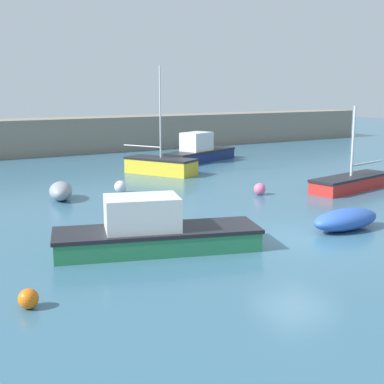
# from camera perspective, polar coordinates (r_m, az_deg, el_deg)

# --- Properties ---
(ground_plane) EXTENTS (120.00, 120.00, 0.20)m
(ground_plane) POSITION_cam_1_polar(r_m,az_deg,el_deg) (18.43, 11.04, -5.30)
(ground_plane) COLOR #38667F
(harbor_breakwater) EXTENTS (60.69, 3.08, 2.70)m
(harbor_breakwater) POSITION_cam_1_polar(r_m,az_deg,el_deg) (42.61, -14.33, 5.81)
(harbor_breakwater) COLOR gray
(harbor_breakwater) RESTS_ON ground_plane
(motorboat_grey_hull) EXTENTS (6.71, 3.77, 1.75)m
(motorboat_grey_hull) POSITION_cam_1_polar(r_m,az_deg,el_deg) (16.79, -4.24, -4.20)
(motorboat_grey_hull) COLOR #287A4C
(motorboat_grey_hull) RESTS_ON ground_plane
(dinghy_near_pier) EXTENTS (1.57, 2.21, 0.83)m
(dinghy_near_pier) POSITION_cam_1_polar(r_m,az_deg,el_deg) (24.98, -13.82, 0.11)
(dinghy_near_pier) COLOR gray
(dinghy_near_pier) RESTS_ON ground_plane
(sailboat_short_mast) EXTENTS (5.42, 2.37, 4.15)m
(sailboat_short_mast) POSITION_cam_1_polar(r_m,az_deg,el_deg) (27.82, 16.58, 1.01)
(sailboat_short_mast) COLOR red
(sailboat_short_mast) RESTS_ON ground_plane
(motorboat_with_cabin) EXTENTS (6.26, 3.87, 2.03)m
(motorboat_with_cabin) POSITION_cam_1_polar(r_m,az_deg,el_deg) (36.87, 0.77, 4.37)
(motorboat_with_cabin) COLOR navy
(motorboat_with_cabin) RESTS_ON ground_plane
(open_tender_yellow) EXTENTS (2.97, 1.31, 0.76)m
(open_tender_yellow) POSITION_cam_1_polar(r_m,az_deg,el_deg) (19.96, 16.07, -2.83)
(open_tender_yellow) COLOR #2D56B7
(open_tender_yellow) RESTS_ON ground_plane
(sailboat_tall_mast) EXTENTS (3.48, 4.65, 6.26)m
(sailboat_tall_mast) POSITION_cam_1_polar(r_m,az_deg,el_deg) (31.62, -3.35, 2.85)
(sailboat_tall_mast) COLOR yellow
(sailboat_tall_mast) RESTS_ON ground_plane
(mooring_buoy_pink) EXTENTS (0.57, 0.57, 0.57)m
(mooring_buoy_pink) POSITION_cam_1_polar(r_m,az_deg,el_deg) (25.61, 7.24, 0.32)
(mooring_buoy_pink) COLOR #EA668C
(mooring_buoy_pink) RESTS_ON ground_plane
(mooring_buoy_white) EXTENTS (0.59, 0.59, 0.59)m
(mooring_buoy_white) POSITION_cam_1_polar(r_m,az_deg,el_deg) (26.19, -7.65, 0.57)
(mooring_buoy_white) COLOR white
(mooring_buoy_white) RESTS_ON ground_plane
(mooring_buoy_orange) EXTENTS (0.48, 0.48, 0.48)m
(mooring_buoy_orange) POSITION_cam_1_polar(r_m,az_deg,el_deg) (13.16, -17.06, -10.82)
(mooring_buoy_orange) COLOR orange
(mooring_buoy_orange) RESTS_ON ground_plane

